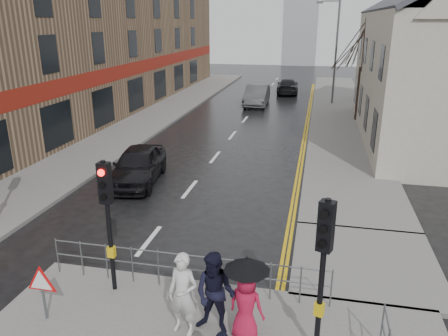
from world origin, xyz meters
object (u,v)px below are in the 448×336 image
at_px(pedestrian_a, 183,294).
at_px(pedestrian_with_umbrella, 246,294).
at_px(car_mid, 257,95).
at_px(car_parked, 138,165).
at_px(pedestrian_b, 215,294).

height_order(pedestrian_a, pedestrian_with_umbrella, pedestrian_with_umbrella).
bearing_deg(car_mid, car_parked, -98.62).
height_order(pedestrian_with_umbrella, car_mid, pedestrian_with_umbrella).
relative_size(pedestrian_b, car_mid, 0.38).
bearing_deg(pedestrian_b, car_mid, 104.59).
bearing_deg(pedestrian_a, pedestrian_b, 26.07).
bearing_deg(pedestrian_with_umbrella, pedestrian_a, -176.61).
bearing_deg(pedestrian_with_umbrella, car_parked, 124.98).
relative_size(car_parked, car_mid, 0.91).
distance_m(pedestrian_b, car_mid, 27.38).
xyz_separation_m(pedestrian_with_umbrella, car_mid, (-3.70, 27.30, -0.42)).
relative_size(pedestrian_a, car_parked, 0.42).
bearing_deg(car_mid, pedestrian_a, -86.36).
distance_m(pedestrian_with_umbrella, car_mid, 27.55).
bearing_deg(pedestrian_a, pedestrian_with_umbrella, 15.86).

